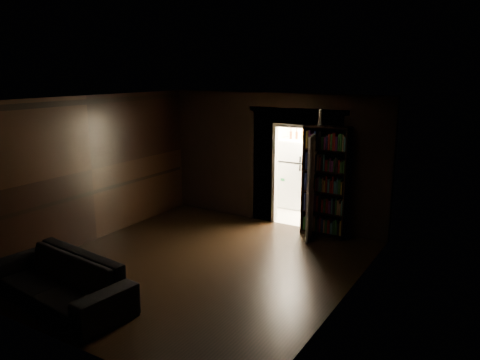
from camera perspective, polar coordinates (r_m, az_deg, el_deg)
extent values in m
plane|color=black|center=(8.15, -4.96, -10.29)|extent=(5.50, 5.50, 0.00)
cube|color=black|center=(10.64, -1.63, 3.23)|extent=(2.55, 0.10, 2.80)
cube|color=black|center=(9.41, 13.69, 1.53)|extent=(1.55, 0.10, 2.80)
cube|color=black|center=(9.69, 7.05, 8.41)|extent=(0.90, 0.10, 0.70)
cube|color=black|center=(9.37, -17.63, 1.23)|extent=(0.02, 5.50, 2.80)
cube|color=black|center=(6.59, 12.73, -3.37)|extent=(0.02, 5.50, 2.80)
cube|color=black|center=(5.81, -21.42, -6.25)|extent=(5.00, 0.02, 2.80)
cube|color=beige|center=(7.49, -5.39, 9.75)|extent=(5.00, 5.50, 0.02)
cube|color=white|center=(9.85, 6.68, 0.25)|extent=(1.04, 0.06, 2.17)
cube|color=beige|center=(10.95, 8.50, -4.45)|extent=(2.20, 1.80, 0.10)
cube|color=beige|center=(11.42, 10.36, 2.68)|extent=(2.20, 0.10, 2.40)
cube|color=beige|center=(11.07, 3.70, 2.54)|extent=(0.10, 1.60, 2.40)
cube|color=beige|center=(10.30, 14.13, 1.36)|extent=(0.10, 1.60, 2.40)
cube|color=beige|center=(10.47, 8.97, 8.70)|extent=(2.20, 1.80, 0.10)
cube|color=#D27171|center=(11.23, 10.47, 7.76)|extent=(2.00, 0.04, 0.26)
imported|color=black|center=(7.19, -21.14, -10.61)|extent=(2.44, 1.27, 0.90)
cube|color=black|center=(9.40, 10.37, -0.20)|extent=(0.95, 0.59, 2.20)
cube|color=white|center=(11.36, 6.76, 0.82)|extent=(0.79, 0.73, 1.65)
cube|color=white|center=(9.27, 8.74, -0.80)|extent=(0.23, 0.84, 2.05)
cube|color=silver|center=(9.33, 9.73, 7.57)|extent=(0.14, 0.14, 0.31)
cube|color=black|center=(11.16, 7.28, 5.58)|extent=(0.66, 0.20, 0.27)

